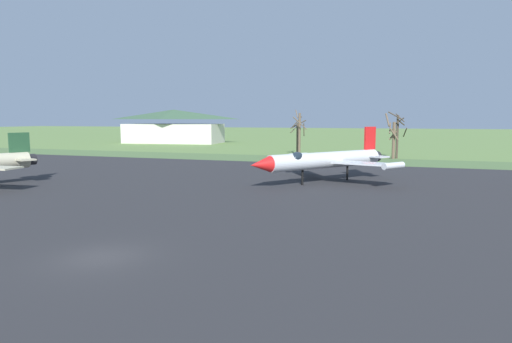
% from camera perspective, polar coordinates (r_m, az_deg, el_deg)
% --- Properties ---
extents(ground_plane, '(600.00, 600.00, 0.00)m').
position_cam_1_polar(ground_plane, '(23.53, -19.19, -10.39)').
color(ground_plane, '#607F42').
extents(asphalt_apron, '(108.02, 60.52, 0.05)m').
position_cam_1_polar(asphalt_apron, '(39.00, -2.49, -3.21)').
color(asphalt_apron, '#28282B').
rests_on(asphalt_apron, ground).
extents(grass_verge_strip, '(168.02, 12.00, 0.06)m').
position_cam_1_polar(grass_verge_strip, '(73.66, 7.90, 1.46)').
color(grass_verge_strip, '#4E6B3C').
rests_on(grass_verge_strip, ground).
extents(jet_fighter_rear_center, '(14.27, 15.61, 5.87)m').
position_cam_1_polar(jet_fighter_rear_center, '(47.37, 8.61, 1.49)').
color(jet_fighter_rear_center, silver).
rests_on(jet_fighter_rear_center, ground).
extents(bare_tree_far_left, '(3.00, 2.27, 7.22)m').
position_cam_1_polar(bare_tree_far_left, '(84.43, 5.32, 4.56)').
color(bare_tree_far_left, '#42382D').
rests_on(bare_tree_far_left, ground).
extents(bare_tree_left_of_center, '(2.49, 2.58, 8.35)m').
position_cam_1_polar(bare_tree_left_of_center, '(80.52, 5.60, 4.89)').
color(bare_tree_left_of_center, brown).
rests_on(bare_tree_left_of_center, ground).
extents(bare_tree_center, '(2.40, 2.44, 7.68)m').
position_cam_1_polar(bare_tree_center, '(78.26, 17.10, 4.21)').
color(bare_tree_center, brown).
rests_on(bare_tree_center, ground).
extents(bare_tree_right_of_center, '(3.21, 3.21, 7.98)m').
position_cam_1_polar(bare_tree_right_of_center, '(79.54, 17.70, 4.69)').
color(bare_tree_right_of_center, '#42382D').
rests_on(bare_tree_right_of_center, ground).
extents(visitor_building, '(28.47, 15.93, 9.24)m').
position_cam_1_polar(visitor_building, '(126.95, -10.46, 5.66)').
color(visitor_building, beige).
rests_on(visitor_building, ground).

